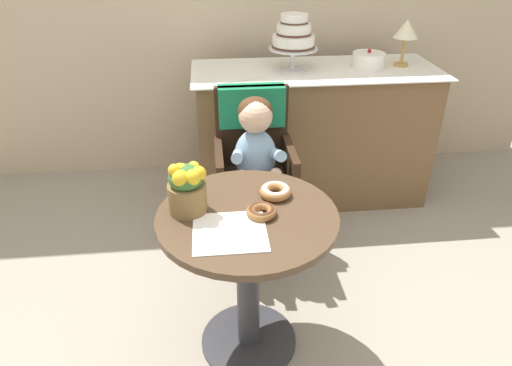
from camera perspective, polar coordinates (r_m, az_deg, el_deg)
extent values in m
plane|color=gray|center=(2.28, -0.91, -19.01)|extent=(8.00, 8.00, 0.00)
cylinder|color=#4C3826|center=(1.81, -1.08, -4.24)|extent=(0.72, 0.72, 0.03)
cylinder|color=#333338|center=(2.03, -0.99, -12.64)|extent=(0.10, 0.10, 0.69)
cylinder|color=#333338|center=(2.27, -0.91, -18.85)|extent=(0.44, 0.44, 0.02)
cube|color=#332114|center=(2.50, -0.12, 0.05)|extent=(0.42, 0.42, 0.04)
cube|color=#332114|center=(2.56, -0.57, 7.07)|extent=(0.40, 0.04, 0.46)
cube|color=#332114|center=(2.44, -4.57, 2.09)|extent=(0.04, 0.38, 0.18)
cube|color=#332114|center=(2.47, 4.26, 2.52)|extent=(0.04, 0.38, 0.18)
cube|color=#197247|center=(2.51, -0.58, 9.59)|extent=(0.36, 0.11, 0.22)
cylinder|color=#332114|center=(2.48, -3.86, -7.20)|extent=(0.03, 0.03, 0.45)
cylinder|color=#332114|center=(2.51, 4.42, -6.68)|extent=(0.03, 0.03, 0.45)
cylinder|color=#332114|center=(2.78, -4.20, -2.71)|extent=(0.03, 0.03, 0.45)
cylinder|color=#332114|center=(2.80, 3.17, -2.30)|extent=(0.03, 0.03, 0.45)
ellipsoid|color=#8CADCC|center=(2.40, -0.08, 3.36)|extent=(0.22, 0.16, 0.30)
sphere|color=#E0B293|center=(2.30, -0.05, 8.29)|extent=(0.17, 0.17, 0.17)
ellipsoid|color=#4C2D19|center=(2.31, -0.11, 8.98)|extent=(0.17, 0.17, 0.14)
cylinder|color=#8CADCC|center=(2.30, -2.22, 3.38)|extent=(0.08, 0.23, 0.13)
sphere|color=#E0B293|center=(2.26, -1.80, 0.93)|extent=(0.06, 0.06, 0.06)
cylinder|color=#8CADCC|center=(2.31, 2.49, 3.60)|extent=(0.08, 0.23, 0.13)
sphere|color=#E0B293|center=(2.28, 2.49, 1.15)|extent=(0.06, 0.06, 0.06)
cylinder|color=#3F4760|center=(2.38, -1.19, 0.07)|extent=(0.09, 0.22, 0.09)
cylinder|color=#3F4760|center=(2.38, -0.92, -4.80)|extent=(0.08, 0.08, 0.26)
cylinder|color=#3F4760|center=(2.39, 1.43, 0.21)|extent=(0.09, 0.22, 0.09)
cylinder|color=#3F4760|center=(2.39, 1.71, -4.64)|extent=(0.08, 0.08, 0.26)
cube|color=white|center=(1.70, -3.27, -6.11)|extent=(0.27, 0.26, 0.00)
torus|color=#936033|center=(1.78, 0.68, -3.57)|extent=(0.12, 0.12, 0.04)
torus|color=#512D1E|center=(1.78, 0.68, -3.31)|extent=(0.10, 0.10, 0.02)
torus|color=#AD7542|center=(1.90, 2.43, -1.07)|extent=(0.13, 0.13, 0.04)
torus|color=white|center=(1.90, 2.44, -0.77)|extent=(0.11, 0.11, 0.02)
cylinder|color=brown|center=(1.81, -8.49, -1.83)|extent=(0.15, 0.15, 0.12)
ellipsoid|color=#38662D|center=(1.76, -8.71, 0.66)|extent=(0.13, 0.14, 0.10)
sphere|color=gold|center=(1.75, -7.16, 1.17)|extent=(0.06, 0.06, 0.06)
sphere|color=gold|center=(1.78, -7.75, 1.93)|extent=(0.05, 0.05, 0.05)
sphere|color=gold|center=(1.80, -8.88, 1.21)|extent=(0.06, 0.06, 0.06)
sphere|color=gold|center=(1.76, -9.37, 1.42)|extent=(0.07, 0.07, 0.07)
sphere|color=gold|center=(1.73, -10.12, 1.58)|extent=(0.05, 0.05, 0.05)
sphere|color=gold|center=(1.72, -9.36, 0.57)|extent=(0.06, 0.06, 0.06)
sphere|color=gold|center=(1.71, -7.84, 0.71)|extent=(0.06, 0.06, 0.06)
cube|color=brown|center=(3.14, 6.95, 5.91)|extent=(1.50, 0.56, 0.90)
cube|color=white|center=(2.99, 7.48, 13.74)|extent=(1.56, 0.62, 0.01)
cylinder|color=silver|center=(2.95, 4.52, 13.89)|extent=(0.16, 0.16, 0.01)
cylinder|color=silver|center=(2.94, 4.58, 15.11)|extent=(0.03, 0.03, 0.12)
cylinder|color=silver|center=(2.92, 4.63, 16.32)|extent=(0.30, 0.30, 0.01)
cylinder|color=white|center=(2.91, 4.66, 17.11)|extent=(0.26, 0.25, 0.08)
cylinder|color=#4C2D1E|center=(2.92, 4.64, 16.61)|extent=(0.26, 0.26, 0.01)
cylinder|color=white|center=(2.89, 4.72, 18.48)|extent=(0.21, 0.21, 0.07)
cylinder|color=#4C2D1E|center=(2.90, 4.70, 18.03)|extent=(0.21, 0.21, 0.01)
cylinder|color=white|center=(2.88, 4.78, 19.66)|extent=(0.16, 0.16, 0.05)
cylinder|color=#4C2D1E|center=(2.89, 4.76, 19.30)|extent=(0.17, 0.17, 0.01)
cylinder|color=white|center=(3.06, 13.76, 14.57)|extent=(0.20, 0.20, 0.10)
sphere|color=red|center=(3.05, 13.90, 15.65)|extent=(0.02, 0.02, 0.02)
cylinder|color=#B28C47|center=(3.18, 17.55, 13.85)|extent=(0.09, 0.09, 0.01)
cylinder|color=#B28C47|center=(3.16, 17.80, 15.36)|extent=(0.02, 0.02, 0.16)
cone|color=beige|center=(3.13, 18.20, 17.74)|extent=(0.15, 0.15, 0.11)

